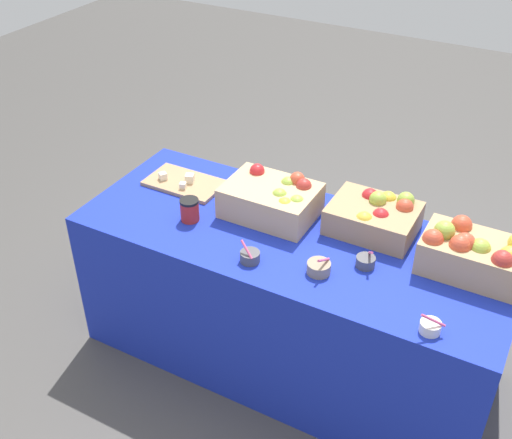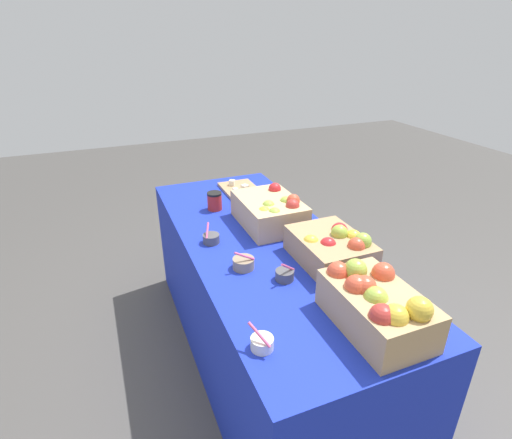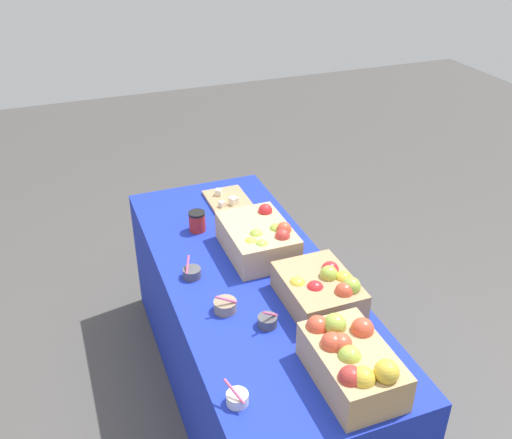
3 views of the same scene
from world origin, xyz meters
TOP-DOWN VIEW (x-y plane):
  - ground_plane at (0.00, 0.00)m, footprint 10.00×10.00m
  - table at (0.00, 0.00)m, footprint 1.90×0.76m
  - apple_crate_left at (0.73, 0.10)m, footprint 0.40×0.25m
  - apple_crate_middle at (0.29, 0.20)m, footprint 0.37×0.28m
  - apple_crate_right at (-0.15, 0.10)m, footprint 0.41×0.29m
  - cutting_board_front at (-0.64, 0.12)m, footprint 0.37×0.22m
  - sample_bowl_near at (0.35, -0.06)m, footprint 0.08×0.09m
  - sample_bowl_mid at (0.68, -0.30)m, footprint 0.09×0.08m
  - sample_bowl_far at (-0.07, -0.25)m, footprint 0.08×0.08m
  - sample_bowl_extra at (0.20, -0.18)m, footprint 0.10×0.10m
  - coffee_cup at (-0.45, -0.12)m, footprint 0.08×0.08m

SIDE VIEW (x-z plane):
  - ground_plane at x=0.00m, z-range 0.00..0.00m
  - table at x=0.00m, z-range 0.00..0.74m
  - cutting_board_front at x=-0.64m, z-range 0.72..0.78m
  - sample_bowl_mid at x=0.68m, z-range 0.71..0.81m
  - sample_bowl_far at x=-0.07m, z-range 0.72..0.81m
  - sample_bowl_near at x=0.35m, z-range 0.71..0.81m
  - sample_bowl_extra at x=0.20m, z-range 0.72..0.81m
  - coffee_cup at x=-0.45m, z-range 0.74..0.84m
  - apple_crate_middle at x=0.29m, z-range 0.73..0.90m
  - apple_crate_right at x=-0.15m, z-range 0.73..0.91m
  - apple_crate_left at x=0.73m, z-range 0.73..0.94m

